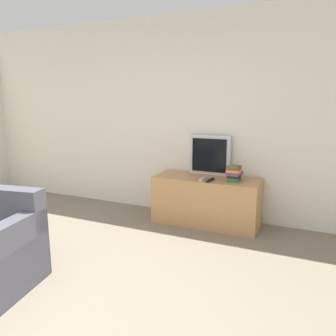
% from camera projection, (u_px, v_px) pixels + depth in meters
% --- Properties ---
extents(wall_back, '(9.00, 0.06, 2.60)m').
position_uv_depth(wall_back, '(162.00, 117.00, 4.44)').
color(wall_back, silver).
rests_on(wall_back, ground_plane).
extents(tv_stand, '(1.29, 0.51, 0.59)m').
position_uv_depth(tv_stand, '(206.00, 201.00, 4.07)').
color(tv_stand, tan).
rests_on(tv_stand, ground_plane).
extents(television, '(0.52, 0.09, 0.50)m').
position_uv_depth(television, '(210.00, 155.00, 4.17)').
color(television, silver).
rests_on(television, tv_stand).
extents(book_stack, '(0.18, 0.23, 0.18)m').
position_uv_depth(book_stack, '(234.00, 173.00, 3.84)').
color(book_stack, '#2D753D').
rests_on(book_stack, tv_stand).
extents(remote_on_stand, '(0.05, 0.19, 0.02)m').
position_uv_depth(remote_on_stand, '(210.00, 180.00, 3.84)').
color(remote_on_stand, black).
rests_on(remote_on_stand, tv_stand).
extents(remote_secondary, '(0.05, 0.17, 0.02)m').
position_uv_depth(remote_secondary, '(202.00, 179.00, 3.89)').
color(remote_secondary, '#B7B7B7').
rests_on(remote_secondary, tv_stand).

